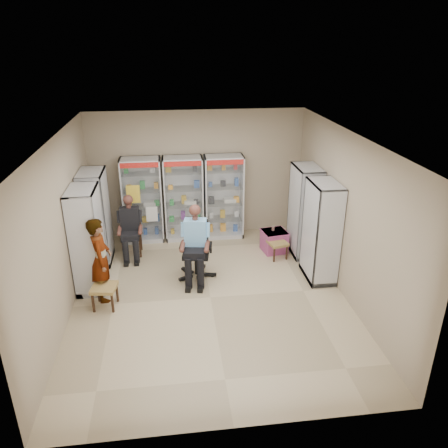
{
  "coord_description": "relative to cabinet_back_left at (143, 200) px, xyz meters",
  "views": [
    {
      "loc": [
        -0.63,
        -6.95,
        4.49
      ],
      "look_at": [
        0.35,
        0.7,
        1.18
      ],
      "focal_mm": 35.0,
      "sensor_mm": 36.0,
      "label": 1
    }
  ],
  "objects": [
    {
      "name": "standing_man",
      "position": [
        -0.65,
        -2.49,
        -0.2
      ],
      "size": [
        0.43,
        0.61,
        1.6
      ],
      "primitive_type": "imported",
      "rotation": [
        0.0,
        0.0,
        1.65
      ],
      "color": "gray",
      "rests_on": "floor"
    },
    {
      "name": "woven_stool_b",
      "position": [
        -0.6,
        -2.79,
        -0.79
      ],
      "size": [
        0.48,
        0.48,
        0.43
      ],
      "primitive_type": "cube",
      "rotation": [
        0.0,
        0.0,
        -0.14
      ],
      "color": "#92653D",
      "rests_on": "floor"
    },
    {
      "name": "cabinet_back_left",
      "position": [
        0.0,
        0.0,
        0.0
      ],
      "size": [
        0.9,
        0.5,
        2.0
      ],
      "primitive_type": "cube",
      "color": "#9DA0A4",
      "rests_on": "floor"
    },
    {
      "name": "seated_customer",
      "position": [
        -0.25,
        -0.78,
        -0.33
      ],
      "size": [
        0.44,
        0.6,
        1.34
      ],
      "primitive_type": null,
      "color": "black",
      "rests_on": "floor"
    },
    {
      "name": "floor",
      "position": [
        1.3,
        -2.73,
        -1.0
      ],
      "size": [
        6.0,
        6.0,
        0.0
      ],
      "primitive_type": "plane",
      "color": "tan",
      "rests_on": "ground"
    },
    {
      "name": "seated_shopkeeper",
      "position": [
        1.1,
        -1.96,
        -0.26
      ],
      "size": [
        0.59,
        0.75,
        1.48
      ],
      "primitive_type": null,
      "rotation": [
        0.0,
        0.0,
        -0.17
      ],
      "color": "#769DE9",
      "rests_on": "floor"
    },
    {
      "name": "woven_stool_a",
      "position": [
        2.92,
        -1.31,
        -0.81
      ],
      "size": [
        0.46,
        0.46,
        0.38
      ],
      "primitive_type": "cube",
      "rotation": [
        0.0,
        0.0,
        0.24
      ],
      "color": "#9E7342",
      "rests_on": "floor"
    },
    {
      "name": "wooden_chair",
      "position": [
        -0.25,
        -0.73,
        -0.53
      ],
      "size": [
        0.42,
        0.42,
        0.94
      ],
      "primitive_type": "cube",
      "color": "#321B13",
      "rests_on": "floor"
    },
    {
      "name": "cabinet_right_near",
      "position": [
        3.53,
        -2.23,
        0.0
      ],
      "size": [
        0.9,
        0.5,
        2.0
      ],
      "primitive_type": "cube",
      "rotation": [
        0.0,
        0.0,
        1.57
      ],
      "color": "silver",
      "rests_on": "floor"
    },
    {
      "name": "office_chair",
      "position": [
        1.1,
        -1.91,
        -0.42
      ],
      "size": [
        0.73,
        0.73,
        1.17
      ],
      "primitive_type": "cube",
      "rotation": [
        0.0,
        0.0,
        -0.17
      ],
      "color": "black",
      "rests_on": "floor"
    },
    {
      "name": "cabinet_back_mid",
      "position": [
        0.95,
        0.0,
        0.0
      ],
      "size": [
        0.9,
        0.5,
        2.0
      ],
      "primitive_type": "cube",
      "color": "#AEB0B5",
      "rests_on": "floor"
    },
    {
      "name": "pink_trunk",
      "position": [
        2.92,
        -0.98,
        -0.76
      ],
      "size": [
        0.58,
        0.56,
        0.49
      ],
      "primitive_type": "cube",
      "rotation": [
        0.0,
        0.0,
        0.16
      ],
      "color": "#B2478D",
      "rests_on": "floor"
    },
    {
      "name": "cabinet_left_near",
      "position": [
        -0.93,
        -2.03,
        0.0
      ],
      "size": [
        0.9,
        0.5,
        2.0
      ],
      "primitive_type": "cube",
      "rotation": [
        0.0,
        0.0,
        -1.57
      ],
      "color": "#A5A7AC",
      "rests_on": "floor"
    },
    {
      "name": "cabinet_left_far",
      "position": [
        -0.93,
        -0.93,
        0.0
      ],
      "size": [
        0.9,
        0.5,
        2.0
      ],
      "primitive_type": "cube",
      "rotation": [
        0.0,
        0.0,
        -1.57
      ],
      "color": "#A6A8AD",
      "rests_on": "floor"
    },
    {
      "name": "tea_glass",
      "position": [
        2.9,
        -0.92,
        -0.47
      ],
      "size": [
        0.07,
        0.07,
        0.09
      ],
      "primitive_type": "cylinder",
      "color": "#4F0F06",
      "rests_on": "pink_trunk"
    },
    {
      "name": "cabinet_back_right",
      "position": [
        1.9,
        0.0,
        0.0
      ],
      "size": [
        0.9,
        0.5,
        2.0
      ],
      "primitive_type": "cube",
      "color": "#9E9FA5",
      "rests_on": "floor"
    },
    {
      "name": "cabinet_right_far",
      "position": [
        3.53,
        -1.13,
        0.0
      ],
      "size": [
        0.9,
        0.5,
        2.0
      ],
      "primitive_type": "cube",
      "rotation": [
        0.0,
        0.0,
        1.57
      ],
      "color": "silver",
      "rests_on": "floor"
    },
    {
      "name": "room_shell",
      "position": [
        1.3,
        -2.73,
        0.97
      ],
      "size": [
        5.02,
        6.02,
        3.01
      ],
      "color": "tan",
      "rests_on": "ground"
    }
  ]
}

